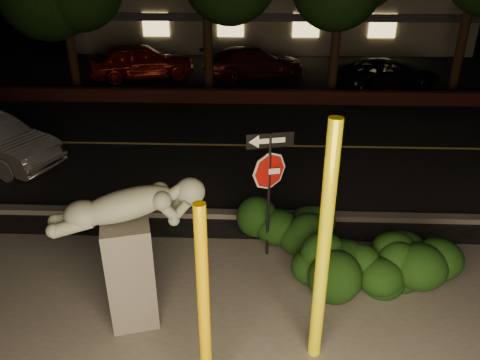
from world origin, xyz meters
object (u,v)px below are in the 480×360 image
sculpture (130,241)px  signpost (269,171)px  parked_car_darkred (254,62)px  yellow_pole_right (323,251)px  parked_car_dark (386,74)px  yellow_pole_left (204,311)px  parked_car_red (142,61)px

sculpture → signpost: bearing=25.4°
signpost → parked_car_darkred: 13.77m
yellow_pole_right → parked_car_dark: 15.03m
yellow_pole_left → signpost: size_ratio=1.17×
sculpture → parked_car_darkred: sculpture is taller
signpost → yellow_pole_left: bearing=-118.1°
yellow_pole_left → parked_car_darkred: bearing=88.8°
signpost → parked_car_darkred: (-0.46, 13.72, -1.09)m
yellow_pole_right → parked_car_dark: size_ratio=0.79×
sculpture → yellow_pole_left: bearing=-64.8°
yellow_pole_right → parked_car_darkred: yellow_pole_right is taller
yellow_pole_left → parked_car_red: bearing=105.7°
signpost → parked_car_red: 14.34m
yellow_pole_left → parked_car_red: 17.10m
sculpture → parked_car_red: bearing=86.6°
sculpture → parked_car_darkred: bearing=68.1°
yellow_pole_left → signpost: yellow_pole_left is taller
parked_car_dark → yellow_pole_left: bearing=136.8°
yellow_pole_left → yellow_pole_right: 1.70m
parked_car_dark → yellow_pole_right: bearing=140.9°
yellow_pole_right → parked_car_darkred: 16.22m
yellow_pole_left → signpost: (0.81, 3.21, 0.31)m
yellow_pole_left → yellow_pole_right: yellow_pole_right is taller
parked_car_red → parked_car_darkred: bearing=-102.8°
yellow_pole_left → sculpture: bearing=131.3°
sculpture → parked_car_darkred: (1.58, 15.53, -0.79)m
parked_car_red → sculpture: bearing=174.3°
signpost → yellow_pole_right: bearing=-88.9°
signpost → parked_car_dark: (5.01, 11.92, -1.13)m
parked_car_darkred → parked_car_red: bearing=75.4°
yellow_pole_right → parked_car_dark: (4.36, 14.33, -1.16)m
parked_car_darkred → parked_car_dark: 5.77m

